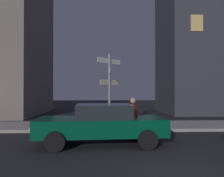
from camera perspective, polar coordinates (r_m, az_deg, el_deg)
ground_plane at (r=5.56m, az=15.84°, el=-20.39°), size 80.00×80.00×0.00m
sidewalk_kerb at (r=11.78m, az=5.73°, el=-9.47°), size 40.00×2.87×0.14m
signpost at (r=10.97m, az=-0.67°, el=1.45°), size 1.16×1.37×3.57m
car_far_oncoming at (r=7.93m, az=-2.72°, el=-8.87°), size 4.59×2.09×1.41m
cyclist at (r=8.74m, az=5.08°, el=-8.08°), size 1.82×0.32×1.61m
building_right_block at (r=22.56m, az=25.70°, el=17.18°), size 9.84×6.14×17.52m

